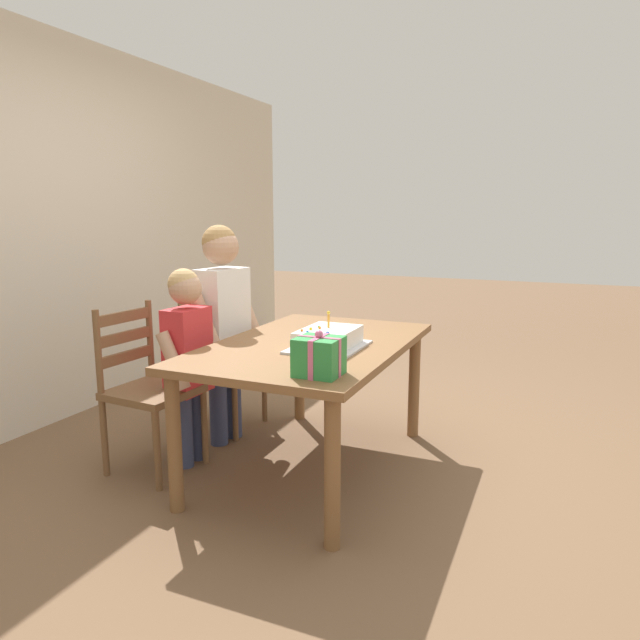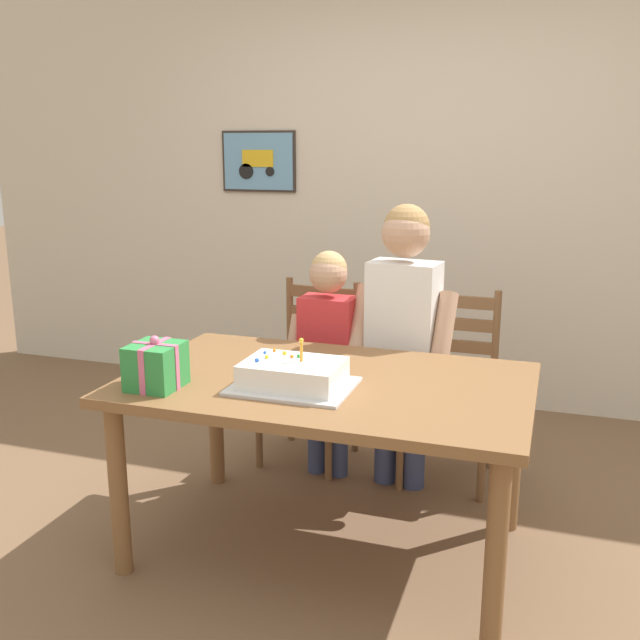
{
  "view_description": "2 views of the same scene",
  "coord_description": "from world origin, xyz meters",
  "px_view_note": "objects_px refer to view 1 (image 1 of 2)",
  "views": [
    {
      "loc": [
        -2.78,
        -1.25,
        1.41
      ],
      "look_at": [
        0.0,
        -0.05,
        0.85
      ],
      "focal_mm": 32.33,
      "sensor_mm": 36.0,
      "label": 1
    },
    {
      "loc": [
        0.81,
        -2.5,
        1.6
      ],
      "look_at": [
        -0.01,
        -0.05,
        0.97
      ],
      "focal_mm": 40.35,
      "sensor_mm": 36.0,
      "label": 2
    }
  ],
  "objects_px": {
    "dining_table": "(312,358)",
    "chair_right": "(219,358)",
    "birthday_cake": "(328,339)",
    "child_older": "(223,312)",
    "child_younger": "(188,347)",
    "chair_left": "(147,388)",
    "gift_box_red_large": "(319,356)"
  },
  "relations": [
    {
      "from": "gift_box_red_large",
      "to": "chair_left",
      "type": "distance_m",
      "value": 1.2
    },
    {
      "from": "child_older",
      "to": "child_younger",
      "type": "height_order",
      "value": "child_older"
    },
    {
      "from": "chair_left",
      "to": "chair_right",
      "type": "bearing_deg",
      "value": 0.01
    },
    {
      "from": "birthday_cake",
      "to": "child_younger",
      "type": "height_order",
      "value": "child_younger"
    },
    {
      "from": "dining_table",
      "to": "child_older",
      "type": "relative_size",
      "value": 1.15
    },
    {
      "from": "chair_right",
      "to": "child_younger",
      "type": "bearing_deg",
      "value": -162.9
    },
    {
      "from": "dining_table",
      "to": "chair_right",
      "type": "distance_m",
      "value": 0.92
    },
    {
      "from": "birthday_cake",
      "to": "gift_box_red_large",
      "type": "bearing_deg",
      "value": -162.11
    },
    {
      "from": "child_older",
      "to": "gift_box_red_large",
      "type": "bearing_deg",
      "value": -127.34
    },
    {
      "from": "chair_left",
      "to": "chair_right",
      "type": "distance_m",
      "value": 0.71
    },
    {
      "from": "child_younger",
      "to": "birthday_cake",
      "type": "bearing_deg",
      "value": -81.33
    },
    {
      "from": "chair_right",
      "to": "child_older",
      "type": "relative_size",
      "value": 0.68
    },
    {
      "from": "birthday_cake",
      "to": "child_younger",
      "type": "xyz_separation_m",
      "value": [
        -0.12,
        0.8,
        -0.09
      ]
    },
    {
      "from": "chair_left",
      "to": "dining_table",
      "type": "bearing_deg",
      "value": -66.96
    },
    {
      "from": "dining_table",
      "to": "birthday_cake",
      "type": "bearing_deg",
      "value": -123.28
    },
    {
      "from": "birthday_cake",
      "to": "child_older",
      "type": "xyz_separation_m",
      "value": [
        0.24,
        0.79,
        0.05
      ]
    },
    {
      "from": "gift_box_red_large",
      "to": "child_older",
      "type": "bearing_deg",
      "value": 52.66
    },
    {
      "from": "birthday_cake",
      "to": "child_older",
      "type": "bearing_deg",
      "value": 73.04
    },
    {
      "from": "dining_table",
      "to": "gift_box_red_large",
      "type": "bearing_deg",
      "value": -153.01
    },
    {
      "from": "gift_box_red_large",
      "to": "birthday_cake",
      "type": "bearing_deg",
      "value": 17.89
    },
    {
      "from": "child_older",
      "to": "birthday_cake",
      "type": "bearing_deg",
      "value": -106.96
    },
    {
      "from": "dining_table",
      "to": "chair_left",
      "type": "relative_size",
      "value": 1.68
    },
    {
      "from": "birthday_cake",
      "to": "chair_right",
      "type": "height_order",
      "value": "chair_right"
    },
    {
      "from": "child_younger",
      "to": "chair_left",
      "type": "bearing_deg",
      "value": 129.69
    },
    {
      "from": "chair_left",
      "to": "child_younger",
      "type": "relative_size",
      "value": 0.82
    },
    {
      "from": "gift_box_red_large",
      "to": "child_younger",
      "type": "relative_size",
      "value": 0.18
    },
    {
      "from": "dining_table",
      "to": "birthday_cake",
      "type": "height_order",
      "value": "birthday_cake"
    },
    {
      "from": "dining_table",
      "to": "birthday_cake",
      "type": "distance_m",
      "value": 0.21
    },
    {
      "from": "birthday_cake",
      "to": "chair_left",
      "type": "bearing_deg",
      "value": 105.35
    },
    {
      "from": "chair_left",
      "to": "chair_right",
      "type": "relative_size",
      "value": 1.0
    },
    {
      "from": "dining_table",
      "to": "gift_box_red_large",
      "type": "relative_size",
      "value": 7.65
    },
    {
      "from": "dining_table",
      "to": "chair_right",
      "type": "height_order",
      "value": "chair_right"
    }
  ]
}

